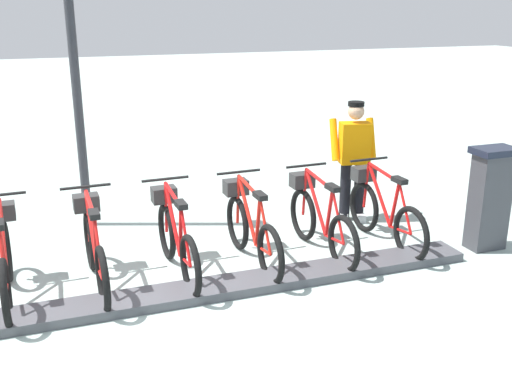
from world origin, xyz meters
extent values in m
plane|color=#9FB1A9|center=(0.00, 0.00, 0.00)|extent=(60.00, 60.00, 0.00)
cube|color=#47474C|center=(0.00, 0.00, 0.05)|extent=(0.44, 6.97, 0.10)
cube|color=#38383D|center=(0.05, -4.01, 0.60)|extent=(0.28, 0.44, 1.20)
cube|color=#194C8C|center=(0.20, -4.01, 0.95)|extent=(0.03, 0.30, 0.40)
cube|color=black|center=(0.05, -4.01, 1.24)|extent=(0.36, 0.52, 0.08)
torus|color=black|center=(0.03, -2.90, 0.33)|extent=(0.67, 0.09, 0.67)
torus|color=black|center=(1.07, -2.87, 0.33)|extent=(0.67, 0.09, 0.67)
cylinder|color=red|center=(0.73, -2.88, 0.61)|extent=(0.60, 0.06, 0.70)
cylinder|color=red|center=(0.39, -2.89, 0.58)|extent=(0.16, 0.05, 0.61)
cylinder|color=red|center=(0.67, -2.88, 0.92)|extent=(0.69, 0.07, 0.11)
cylinder|color=red|center=(0.24, -2.90, 0.31)|extent=(0.43, 0.05, 0.09)
cylinder|color=red|center=(0.18, -2.90, 0.61)|extent=(0.33, 0.04, 0.56)
cylinder|color=red|center=(1.04, -2.87, 0.64)|extent=(0.10, 0.04, 0.62)
cube|color=black|center=(0.33, -2.89, 0.91)|extent=(0.22, 0.11, 0.06)
cylinder|color=black|center=(1.01, -2.87, 1.00)|extent=(0.05, 0.54, 0.03)
cube|color=#2D2D2D|center=(1.12, -2.87, 0.78)|extent=(0.21, 0.29, 0.18)
torus|color=black|center=(0.03, -2.02, 0.33)|extent=(0.67, 0.09, 0.67)
torus|color=black|center=(1.07, -1.99, 0.33)|extent=(0.67, 0.09, 0.67)
cylinder|color=red|center=(0.73, -2.00, 0.61)|extent=(0.60, 0.06, 0.70)
cylinder|color=red|center=(0.39, -2.01, 0.58)|extent=(0.16, 0.05, 0.61)
cylinder|color=red|center=(0.67, -2.00, 0.92)|extent=(0.69, 0.07, 0.11)
cylinder|color=red|center=(0.24, -2.01, 0.31)|extent=(0.43, 0.05, 0.09)
cylinder|color=red|center=(0.18, -2.02, 0.61)|extent=(0.33, 0.04, 0.56)
cylinder|color=red|center=(1.04, -1.99, 0.64)|extent=(0.10, 0.04, 0.62)
cube|color=black|center=(0.33, -2.01, 0.91)|extent=(0.22, 0.11, 0.06)
cylinder|color=black|center=(1.01, -1.99, 1.00)|extent=(0.05, 0.54, 0.03)
cube|color=#2D2D2D|center=(1.12, -1.99, 0.78)|extent=(0.21, 0.29, 0.18)
torus|color=black|center=(0.03, -1.14, 0.33)|extent=(0.67, 0.09, 0.67)
torus|color=black|center=(1.07, -1.11, 0.33)|extent=(0.67, 0.09, 0.67)
cylinder|color=red|center=(0.73, -1.12, 0.61)|extent=(0.60, 0.06, 0.70)
cylinder|color=red|center=(0.39, -1.13, 0.58)|extent=(0.16, 0.05, 0.61)
cylinder|color=red|center=(0.67, -1.12, 0.92)|extent=(0.69, 0.07, 0.11)
cylinder|color=red|center=(0.24, -1.13, 0.31)|extent=(0.43, 0.05, 0.09)
cylinder|color=red|center=(0.18, -1.13, 0.61)|extent=(0.33, 0.04, 0.56)
cylinder|color=red|center=(1.04, -1.11, 0.64)|extent=(0.10, 0.04, 0.62)
cube|color=black|center=(0.33, -1.13, 0.91)|extent=(0.22, 0.11, 0.06)
cylinder|color=black|center=(1.01, -1.11, 1.00)|extent=(0.05, 0.54, 0.03)
cube|color=#2D2D2D|center=(1.12, -1.10, 0.78)|extent=(0.21, 0.29, 0.18)
torus|color=black|center=(0.03, -0.26, 0.33)|extent=(0.67, 0.09, 0.67)
torus|color=black|center=(1.07, -0.22, 0.33)|extent=(0.67, 0.09, 0.67)
cylinder|color=red|center=(0.73, -0.24, 0.61)|extent=(0.60, 0.06, 0.70)
cylinder|color=red|center=(0.39, -0.25, 0.58)|extent=(0.16, 0.05, 0.61)
cylinder|color=red|center=(0.67, -0.24, 0.92)|extent=(0.69, 0.07, 0.11)
cylinder|color=red|center=(0.24, -0.25, 0.31)|extent=(0.43, 0.05, 0.09)
cylinder|color=red|center=(0.18, -0.25, 0.61)|extent=(0.33, 0.04, 0.56)
cylinder|color=red|center=(1.04, -0.23, 0.64)|extent=(0.10, 0.04, 0.62)
cube|color=black|center=(0.33, -0.25, 0.91)|extent=(0.22, 0.11, 0.06)
cylinder|color=black|center=(1.01, -0.23, 1.00)|extent=(0.05, 0.54, 0.03)
cube|color=#2D2D2D|center=(1.12, -0.22, 0.78)|extent=(0.21, 0.29, 0.18)
torus|color=black|center=(0.03, 0.62, 0.33)|extent=(0.67, 0.09, 0.67)
torus|color=black|center=(1.07, 0.66, 0.33)|extent=(0.67, 0.09, 0.67)
cylinder|color=red|center=(0.73, 0.65, 0.61)|extent=(0.60, 0.06, 0.70)
cylinder|color=red|center=(0.39, 0.64, 0.58)|extent=(0.16, 0.05, 0.61)
cylinder|color=red|center=(0.67, 0.64, 0.92)|extent=(0.69, 0.07, 0.11)
cylinder|color=red|center=(0.24, 0.63, 0.31)|extent=(0.43, 0.05, 0.09)
cylinder|color=red|center=(0.18, 0.63, 0.61)|extent=(0.33, 0.04, 0.56)
cylinder|color=red|center=(1.04, 0.66, 0.64)|extent=(0.10, 0.04, 0.62)
cube|color=black|center=(0.33, 0.63, 0.91)|extent=(0.22, 0.11, 0.06)
cylinder|color=black|center=(1.01, 0.66, 1.00)|extent=(0.05, 0.54, 0.03)
cube|color=#2D2D2D|center=(1.12, 0.66, 0.78)|extent=(0.21, 0.29, 0.18)
torus|color=black|center=(0.03, 1.51, 0.33)|extent=(0.67, 0.09, 0.67)
torus|color=black|center=(1.07, 1.54, 0.33)|extent=(0.67, 0.09, 0.67)
cylinder|color=red|center=(0.73, 1.53, 0.61)|extent=(0.60, 0.06, 0.70)
cylinder|color=red|center=(0.39, 1.52, 0.58)|extent=(0.16, 0.05, 0.61)
cylinder|color=red|center=(0.24, 1.51, 0.31)|extent=(0.43, 0.05, 0.09)
cylinder|color=red|center=(0.18, 1.51, 0.61)|extent=(0.33, 0.04, 0.56)
cylinder|color=red|center=(1.04, 1.54, 0.64)|extent=(0.10, 0.04, 0.62)
cube|color=#2D2D2D|center=(1.12, 1.54, 0.78)|extent=(0.21, 0.29, 0.18)
cube|color=white|center=(1.61, -2.84, 0.05)|extent=(0.28, 0.17, 0.10)
cube|color=white|center=(1.45, -3.03, 0.05)|extent=(0.28, 0.17, 0.10)
cylinder|color=black|center=(1.55, -2.84, 0.43)|extent=(0.15, 0.15, 0.82)
cylinder|color=black|center=(1.51, -3.04, 0.43)|extent=(0.15, 0.15, 0.82)
cube|color=orange|center=(1.53, -2.94, 1.10)|extent=(0.34, 0.45, 0.56)
cylinder|color=orange|center=(1.69, -2.71, 1.13)|extent=(0.35, 0.17, 0.57)
cylinder|color=orange|center=(1.57, -3.21, 1.13)|extent=(0.35, 0.17, 0.57)
sphere|color=tan|center=(1.53, -2.94, 1.53)|extent=(0.22, 0.22, 0.22)
cylinder|color=black|center=(1.55, -2.94, 1.63)|extent=(0.22, 0.22, 0.06)
cylinder|color=#2D2D33|center=(2.57, 0.58, 1.94)|extent=(0.12, 0.12, 3.89)
camera|label=1|loc=(-5.48, 1.00, 2.92)|focal=41.84mm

